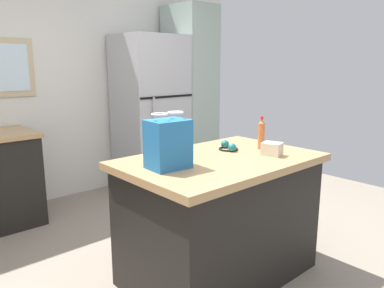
% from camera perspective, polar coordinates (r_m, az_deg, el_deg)
% --- Properties ---
extents(ground, '(6.54, 6.54, 0.00)m').
position_cam_1_polar(ground, '(2.92, -0.77, -20.17)').
color(ground, gray).
extents(back_wall, '(5.45, 0.13, 2.80)m').
position_cam_1_polar(back_wall, '(4.56, -21.40, 9.31)').
color(back_wall, silver).
rests_on(back_wall, ground).
extents(kitchen_island, '(1.40, 0.92, 0.91)m').
position_cam_1_polar(kitchen_island, '(2.80, 4.17, -11.03)').
color(kitchen_island, black).
rests_on(kitchen_island, ground).
extents(refrigerator, '(0.78, 0.72, 1.90)m').
position_cam_1_polar(refrigerator, '(4.76, -6.28, 4.67)').
color(refrigerator, '#B7B7BC').
rests_on(refrigerator, ground).
extents(tall_cabinet, '(0.50, 0.64, 2.30)m').
position_cam_1_polar(tall_cabinet, '(5.15, -0.30, 7.56)').
color(tall_cabinet, '#9EB2A8').
rests_on(tall_cabinet, ground).
extents(shopping_bag, '(0.26, 0.21, 0.35)m').
position_cam_1_polar(shopping_bag, '(2.36, -3.65, 0.05)').
color(shopping_bag, '#236BAD').
rests_on(shopping_bag, kitchen_island).
extents(small_box, '(0.14, 0.16, 0.09)m').
position_cam_1_polar(small_box, '(2.76, 12.02, -0.75)').
color(small_box, beige).
rests_on(small_box, kitchen_island).
extents(bottle, '(0.05, 0.05, 0.26)m').
position_cam_1_polar(bottle, '(2.94, 10.46, 1.45)').
color(bottle, '#C66633').
rests_on(bottle, kitchen_island).
extents(ear_defenders, '(0.20, 0.20, 0.06)m').
position_cam_1_polar(ear_defenders, '(2.90, 5.54, -0.44)').
color(ear_defenders, black).
rests_on(ear_defenders, kitchen_island).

